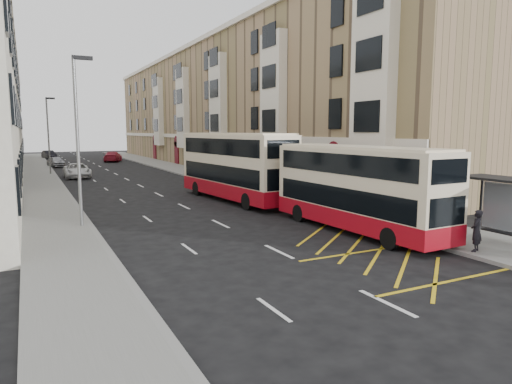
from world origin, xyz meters
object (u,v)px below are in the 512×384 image
street_lamp_near (78,132)px  car_silver (56,162)px  pedestrian_mid (426,211)px  car_dark (49,155)px  double_decker_rear (235,166)px  white_van (77,171)px  double_decker_front (357,189)px  pedestrian_far (428,216)px  street_lamp_far (49,131)px  car_red (113,157)px  pedestrian_near (476,231)px

street_lamp_near → car_silver: (1.15, 41.38, -3.95)m
pedestrian_mid → car_dark: (-13.09, 68.97, -0.30)m
double_decker_rear → white_van: (-7.99, 20.83, -1.59)m
double_decker_front → pedestrian_mid: (2.89, -1.49, -1.04)m
street_lamp_near → car_silver: bearing=88.4°
pedestrian_mid → double_decker_rear: bearing=115.4°
pedestrian_mid → pedestrian_far: bearing=-123.9°
double_decker_front → street_lamp_far: bearing=105.3°
double_decker_rear → pedestrian_far: size_ratio=7.38×
pedestrian_mid → car_red: bearing=102.6°
double_decker_rear → car_dark: (-9.05, 56.21, -1.62)m
white_van → car_red: size_ratio=0.97×
white_van → double_decker_rear: bearing=-67.6°
pedestrian_mid → car_silver: size_ratio=0.42×
street_lamp_near → double_decker_front: bearing=-29.7°
double_decker_front → pedestrian_far: bearing=-47.4°
pedestrian_far → double_decker_front: bearing=-25.5°
pedestrian_near → car_red: pedestrian_near is taller
double_decker_front → car_silver: double_decker_front is taller
pedestrian_mid → street_lamp_far: bearing=118.3°
pedestrian_far → white_van: bearing=-51.9°
pedestrian_near → car_red: 60.54m
pedestrian_far → car_dark: bearing=-60.1°
pedestrian_mid → car_dark: size_ratio=0.40×
pedestrian_near → car_silver: size_ratio=0.40×
street_lamp_near → street_lamp_far: bearing=90.0°
pedestrian_near → pedestrian_far: 3.16m
double_decker_front → car_dark: size_ratio=2.40×
street_lamp_near → white_van: street_lamp_near is taller
pedestrian_far → street_lamp_near: bearing=-12.9°
car_dark → car_red: (8.34, -12.33, 0.09)m
street_lamp_far → car_red: 21.29m
double_decker_rear → pedestrian_near: double_decker_rear is taller
white_van → double_decker_front: bearing=-72.7°
pedestrian_mid → double_decker_front: bearing=160.5°
white_van → car_red: 24.18m
double_decker_rear → car_red: double_decker_rear is taller
pedestrian_mid → pedestrian_far: pedestrian_mid is taller
street_lamp_near → car_dark: bearing=88.9°
double_decker_front → pedestrian_near: bearing=-77.0°
street_lamp_near → car_silver: street_lamp_near is taller
street_lamp_near → car_dark: size_ratio=1.90×
street_lamp_near → street_lamp_far: same height
pedestrian_mid → car_silver: pedestrian_mid is taller
white_van → car_silver: size_ratio=1.31×
street_lamp_near → double_decker_rear: bearing=25.1°
double_decker_front → car_red: 55.20m
street_lamp_near → pedestrian_near: (12.77, -11.79, -3.69)m
double_decker_front → pedestrian_mid: 3.42m
car_red → street_lamp_far: bearing=80.5°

